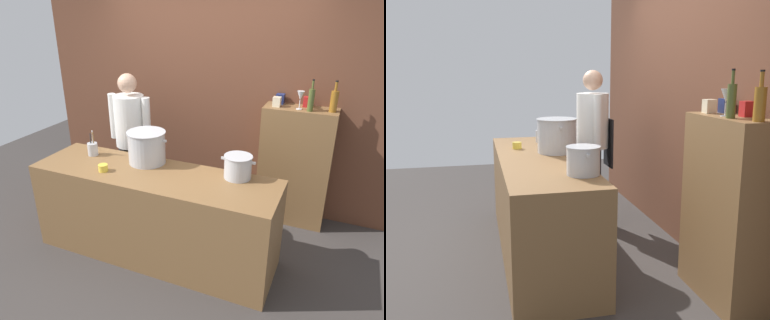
{
  "view_description": "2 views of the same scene",
  "coord_description": "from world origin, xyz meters",
  "views": [
    {
      "loc": [
        1.57,
        -2.67,
        2.37
      ],
      "look_at": [
        0.25,
        0.33,
        0.94
      ],
      "focal_mm": 34.22,
      "sensor_mm": 36.0,
      "label": 1
    },
    {
      "loc": [
        3.78,
        -0.53,
        1.66
      ],
      "look_at": [
        0.28,
        0.3,
        0.91
      ],
      "focal_mm": 40.66,
      "sensor_mm": 36.0,
      "label": 2
    }
  ],
  "objects": [
    {
      "name": "bar_cabinet",
      "position": [
        1.13,
        1.19,
        0.67
      ],
      "size": [
        0.76,
        0.32,
        1.35
      ],
      "primitive_type": "cube",
      "color": "brown",
      "rests_on": "ground_plane"
    },
    {
      "name": "butter_jar",
      "position": [
        -0.45,
        -0.15,
        0.93
      ],
      "size": [
        0.09,
        0.09,
        0.07
      ],
      "primitive_type": "cylinder",
      "color": "yellow",
      "rests_on": "prep_counter"
    },
    {
      "name": "stockpot_small",
      "position": [
        0.75,
        0.23,
        1.01
      ],
      "size": [
        0.32,
        0.26,
        0.21
      ],
      "color": "#B7BABF",
      "rests_on": "prep_counter"
    },
    {
      "name": "brick_back_panel",
      "position": [
        0.0,
        1.4,
        1.5
      ],
      "size": [
        4.4,
        0.1,
        3.0
      ],
      "primitive_type": "cube",
      "color": "brown",
      "rests_on": "ground_plane"
    },
    {
      "name": "stockpot_large",
      "position": [
        -0.17,
        0.2,
        1.06
      ],
      "size": [
        0.44,
        0.38,
        0.32
      ],
      "color": "#B7BABF",
      "rests_on": "prep_counter"
    },
    {
      "name": "wine_bottle_olive",
      "position": [
        1.22,
        1.11,
        1.47
      ],
      "size": [
        0.06,
        0.06,
        0.32
      ],
      "color": "#475123",
      "rests_on": "bar_cabinet"
    },
    {
      "name": "spice_tin_red",
      "position": [
        1.17,
        1.26,
        1.4
      ],
      "size": [
        0.07,
        0.07,
        0.11
      ],
      "primitive_type": "cube",
      "color": "red",
      "rests_on": "bar_cabinet"
    },
    {
      "name": "wine_bottle_amber",
      "position": [
        1.43,
        1.17,
        1.46
      ],
      "size": [
        0.07,
        0.07,
        0.31
      ],
      "color": "#8C5919",
      "rests_on": "bar_cabinet"
    },
    {
      "name": "wine_glass_wide",
      "position": [
        1.11,
        1.14,
        1.48
      ],
      "size": [
        0.07,
        0.07,
        0.19
      ],
      "color": "silver",
      "rests_on": "bar_cabinet"
    },
    {
      "name": "ground_plane",
      "position": [
        0.0,
        0.0,
        0.0
      ],
      "size": [
        8.0,
        8.0,
        0.0
      ],
      "primitive_type": "plane",
      "color": "#383330"
    },
    {
      "name": "utensil_crock",
      "position": [
        -0.78,
        0.14,
        0.97
      ],
      "size": [
        0.1,
        0.1,
        0.27
      ],
      "color": "#B7BABF",
      "rests_on": "prep_counter"
    },
    {
      "name": "chef",
      "position": [
        -0.67,
        0.68,
        0.96
      ],
      "size": [
        0.53,
        0.36,
        1.66
      ],
      "rotation": [
        0.0,
        0.0,
        3.13
      ],
      "color": "black",
      "rests_on": "ground_plane"
    },
    {
      "name": "spice_tin_cream",
      "position": [
        0.87,
        1.15,
        1.4
      ],
      "size": [
        0.08,
        0.08,
        0.1
      ],
      "primitive_type": "cube",
      "color": "beige",
      "rests_on": "bar_cabinet"
    },
    {
      "name": "prep_counter",
      "position": [
        0.0,
        0.0,
        0.45
      ],
      "size": [
        2.37,
        0.7,
        0.9
      ],
      "primitive_type": "cube",
      "color": "brown",
      "rests_on": "ground_plane"
    },
    {
      "name": "spice_tin_navy",
      "position": [
        0.88,
        1.28,
        1.4
      ],
      "size": [
        0.09,
        0.09,
        0.11
      ],
      "primitive_type": "cube",
      "color": "navy",
      "rests_on": "bar_cabinet"
    }
  ]
}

